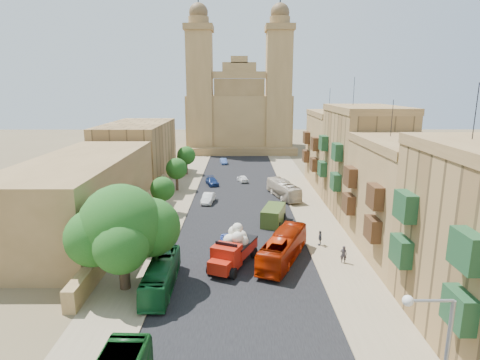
{
  "coord_description": "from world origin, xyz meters",
  "views": [
    {
      "loc": [
        -0.2,
        -26.09,
        16.12
      ],
      "look_at": [
        0.0,
        26.0,
        4.0
      ],
      "focal_mm": 30.0,
      "sensor_mm": 36.0,
      "label": 1
    }
  ],
  "objects_px": {
    "car_white_b": "(243,179)",
    "street_tree_b": "(163,189)",
    "street_tree_d": "(186,156)",
    "pedestrian_c": "(320,238)",
    "car_dkblue": "(212,181)",
    "car_blue_b": "(224,161)",
    "bus_cream_east": "(283,189)",
    "bus_green_north": "(161,275)",
    "car_cream": "(277,210)",
    "street_tree_c": "(177,169)",
    "car_white_a": "(208,198)",
    "red_truck": "(233,248)",
    "ficus_tree": "(122,229)",
    "church": "(239,113)",
    "olive_pickup": "(273,215)",
    "pedestrian_a": "(343,254)",
    "street_tree_a": "(140,219)",
    "bus_red_east": "(283,248)",
    "car_blue_a": "(231,242)"
  },
  "relations": [
    {
      "from": "car_dkblue",
      "to": "pedestrian_a",
      "type": "height_order",
      "value": "pedestrian_a"
    },
    {
      "from": "car_white_a",
      "to": "car_cream",
      "type": "xyz_separation_m",
      "value": [
        9.34,
        -5.31,
        -0.12
      ]
    },
    {
      "from": "street_tree_b",
      "to": "bus_green_north",
      "type": "height_order",
      "value": "street_tree_b"
    },
    {
      "from": "street_tree_a",
      "to": "car_white_a",
      "type": "xyz_separation_m",
      "value": [
        5.46,
        16.91,
        -2.58
      ]
    },
    {
      "from": "church",
      "to": "car_white_a",
      "type": "relative_size",
      "value": 8.86
    },
    {
      "from": "bus_green_north",
      "to": "car_white_b",
      "type": "relative_size",
      "value": 2.53
    },
    {
      "from": "car_white_b",
      "to": "car_white_a",
      "type": "bearing_deg",
      "value": 53.29
    },
    {
      "from": "street_tree_d",
      "to": "pedestrian_c",
      "type": "distance_m",
      "value": 39.53
    },
    {
      "from": "pedestrian_c",
      "to": "car_white_b",
      "type": "bearing_deg",
      "value": -157.27
    },
    {
      "from": "car_blue_a",
      "to": "street_tree_c",
      "type": "bearing_deg",
      "value": 92.43
    },
    {
      "from": "bus_green_north",
      "to": "car_cream",
      "type": "distance_m",
      "value": 22.73
    },
    {
      "from": "pedestrian_c",
      "to": "olive_pickup",
      "type": "bearing_deg",
      "value": -140.71
    },
    {
      "from": "street_tree_b",
      "to": "car_blue_a",
      "type": "distance_m",
      "value": 14.88
    },
    {
      "from": "red_truck",
      "to": "bus_cream_east",
      "type": "height_order",
      "value": "red_truck"
    },
    {
      "from": "church",
      "to": "car_white_a",
      "type": "bearing_deg",
      "value": -95.22
    },
    {
      "from": "olive_pickup",
      "to": "car_cream",
      "type": "bearing_deg",
      "value": 77.46
    },
    {
      "from": "street_tree_a",
      "to": "car_blue_b",
      "type": "relative_size",
      "value": 1.39
    },
    {
      "from": "ficus_tree",
      "to": "street_tree_b",
      "type": "bearing_deg",
      "value": 91.65
    },
    {
      "from": "street_tree_a",
      "to": "street_tree_b",
      "type": "distance_m",
      "value": 12.0
    },
    {
      "from": "red_truck",
      "to": "street_tree_c",
      "type": "bearing_deg",
      "value": 108.53
    },
    {
      "from": "bus_cream_east",
      "to": "car_blue_b",
      "type": "distance_m",
      "value": 28.82
    },
    {
      "from": "bus_red_east",
      "to": "pedestrian_a",
      "type": "distance_m",
      "value": 5.67
    },
    {
      "from": "street_tree_c",
      "to": "bus_green_north",
      "type": "height_order",
      "value": "street_tree_c"
    },
    {
      "from": "pedestrian_c",
      "to": "car_cream",
      "type": "bearing_deg",
      "value": -154.11
    },
    {
      "from": "church",
      "to": "car_white_b",
      "type": "distance_m",
      "value": 37.84
    },
    {
      "from": "street_tree_c",
      "to": "car_dkblue",
      "type": "xyz_separation_m",
      "value": [
        5.34,
        3.63,
        -2.9
      ]
    },
    {
      "from": "bus_red_east",
      "to": "bus_cream_east",
      "type": "distance_m",
      "value": 22.6
    },
    {
      "from": "car_dkblue",
      "to": "car_blue_b",
      "type": "distance_m",
      "value": 19.1
    },
    {
      "from": "street_tree_a",
      "to": "bus_red_east",
      "type": "xyz_separation_m",
      "value": [
        14.0,
        -2.82,
        -1.91
      ]
    },
    {
      "from": "street_tree_a",
      "to": "car_white_a",
      "type": "bearing_deg",
      "value": 72.11
    },
    {
      "from": "car_dkblue",
      "to": "street_tree_c",
      "type": "bearing_deg",
      "value": -161.44
    },
    {
      "from": "bus_cream_east",
      "to": "car_white_b",
      "type": "distance_m",
      "value": 11.86
    },
    {
      "from": "street_tree_c",
      "to": "car_cream",
      "type": "height_order",
      "value": "street_tree_c"
    },
    {
      "from": "street_tree_c",
      "to": "car_blue_b",
      "type": "relative_size",
      "value": 1.49
    },
    {
      "from": "car_white_a",
      "to": "car_blue_b",
      "type": "height_order",
      "value": "car_white_a"
    },
    {
      "from": "street_tree_b",
      "to": "street_tree_a",
      "type": "bearing_deg",
      "value": -90.0
    },
    {
      "from": "red_truck",
      "to": "car_white_b",
      "type": "distance_m",
      "value": 33.64
    },
    {
      "from": "street_tree_a",
      "to": "car_white_b",
      "type": "height_order",
      "value": "street_tree_a"
    },
    {
      "from": "bus_red_east",
      "to": "pedestrian_a",
      "type": "xyz_separation_m",
      "value": [
        5.63,
        -0.38,
        -0.51
      ]
    },
    {
      "from": "street_tree_a",
      "to": "ficus_tree",
      "type": "bearing_deg",
      "value": -85.87
    },
    {
      "from": "bus_red_east",
      "to": "street_tree_d",
      "type": "bearing_deg",
      "value": -47.88
    },
    {
      "from": "car_white_a",
      "to": "pedestrian_a",
      "type": "bearing_deg",
      "value": -47.7
    },
    {
      "from": "car_white_a",
      "to": "pedestrian_c",
      "type": "distance_m",
      "value": 20.38
    },
    {
      "from": "bus_red_east",
      "to": "street_tree_b",
      "type": "bearing_deg",
      "value": -24.35
    },
    {
      "from": "red_truck",
      "to": "olive_pickup",
      "type": "height_order",
      "value": "red_truck"
    },
    {
      "from": "car_white_b",
      "to": "street_tree_b",
      "type": "bearing_deg",
      "value": 44.11
    },
    {
      "from": "olive_pickup",
      "to": "car_white_b",
      "type": "relative_size",
      "value": 1.59
    },
    {
      "from": "ficus_tree",
      "to": "car_white_b",
      "type": "height_order",
      "value": "ficus_tree"
    },
    {
      "from": "street_tree_d",
      "to": "car_dkblue",
      "type": "relative_size",
      "value": 1.29
    },
    {
      "from": "ficus_tree",
      "to": "car_blue_b",
      "type": "xyz_separation_m",
      "value": [
        6.02,
        54.69,
        -4.58
      ]
    }
  ]
}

